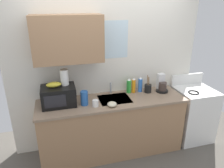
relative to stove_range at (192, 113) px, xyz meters
name	(u,v)px	position (x,y,z in m)	size (l,w,h in m)	color
kitchen_wall_assembly	(100,65)	(-1.54, 0.30, 0.90)	(2.95, 0.42, 2.50)	silver
counter_unit	(112,125)	(-1.43, 0.00, 0.00)	(2.18, 0.63, 0.90)	#9E7551
sink_faucet	(111,88)	(-1.39, 0.24, 0.53)	(0.03, 0.03, 0.18)	#B2B5BA
stove_range	(192,113)	(0.00, 0.00, 0.00)	(0.60, 0.60, 1.08)	white
microwave	(59,96)	(-2.19, 0.04, 0.58)	(0.46, 0.35, 0.27)	black
banana_bunch	(54,85)	(-2.24, 0.05, 0.75)	(0.20, 0.11, 0.07)	gold
paper_towel_roll	(64,77)	(-2.09, 0.10, 0.82)	(0.11, 0.11, 0.22)	white
coffee_maker	(162,85)	(-0.58, 0.10, 0.55)	(0.19, 0.21, 0.28)	black
dish_soap_bottle_green	(129,86)	(-1.11, 0.18, 0.56)	(0.07, 0.07, 0.24)	green
dish_soap_bottle_orange	(134,85)	(-1.03, 0.18, 0.56)	(0.06, 0.06, 0.25)	orange
dish_soap_bottle_blue	(140,85)	(-0.92, 0.17, 0.56)	(0.07, 0.07, 0.25)	blue
cereal_canister	(84,98)	(-1.85, -0.05, 0.54)	(0.10, 0.10, 0.20)	#2659A5
mug_white	(95,103)	(-1.71, -0.14, 0.49)	(0.08, 0.08, 0.10)	white
utensil_crock	(148,88)	(-0.81, 0.12, 0.51)	(0.11, 0.11, 0.29)	black
small_bowl	(112,104)	(-1.49, -0.20, 0.47)	(0.13, 0.13, 0.07)	beige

